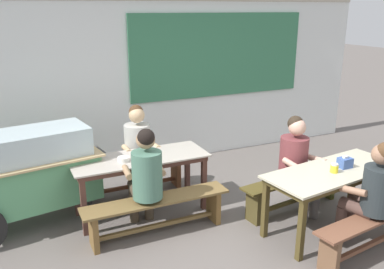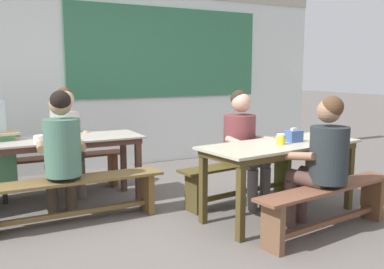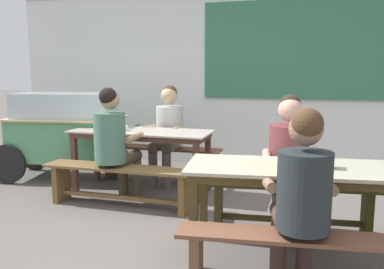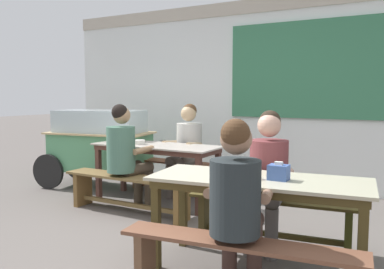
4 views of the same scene
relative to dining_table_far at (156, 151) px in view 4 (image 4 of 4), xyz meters
name	(u,v)px [view 4 (image 4 of 4)]	position (x,y,z in m)	size (l,w,h in m)	color
ground_plane	(172,244)	(0.96, -1.14, -0.65)	(40.00, 40.00, 0.00)	#625B56
backdrop_wall	(276,89)	(1.00, 1.62, 0.79)	(7.32, 0.23, 2.73)	silver
dining_table_far	(156,151)	(0.00, 0.00, 0.00)	(1.64, 0.63, 0.73)	#B5AB9F
dining_table_near	(259,188)	(1.82, -1.28, 0.00)	(1.71, 0.85, 0.73)	#BEB89C
bench_far_back	(180,172)	(0.00, 0.57, -0.36)	(1.64, 0.29, 0.43)	brown
bench_far_front	(129,188)	(0.00, -0.57, -0.36)	(1.66, 0.32, 0.43)	brown
bench_near_back	(272,215)	(1.75, -0.72, -0.36)	(1.54, 0.45, 0.43)	#483D1A
bench_near_front	(237,262)	(1.90, -1.84, -0.36)	(1.60, 0.45, 0.43)	brown
food_cart	(99,142)	(-1.20, 0.27, 0.01)	(1.89, 1.02, 1.13)	#559A69
person_near_front	(237,199)	(1.86, -1.78, 0.04)	(0.50, 0.54, 1.21)	#4D362F
person_right_near_table	(267,170)	(1.72, -0.78, 0.05)	(0.49, 0.54, 1.22)	#5E5957
person_left_back_turned	(126,151)	(-0.09, -0.49, 0.05)	(0.46, 0.60, 1.25)	#463A2C
person_center_facing	(187,143)	(0.15, 0.51, 0.05)	(0.47, 0.56, 1.23)	#695F56
tissue_box	(279,172)	(1.98, -1.28, 0.14)	(0.14, 0.12, 0.14)	#3C599C
condiment_jar	(249,172)	(1.77, -1.34, 0.13)	(0.09, 0.09, 0.10)	yellow
soup_bowl	(139,142)	(-0.21, -0.06, 0.11)	(0.14, 0.14, 0.05)	silver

